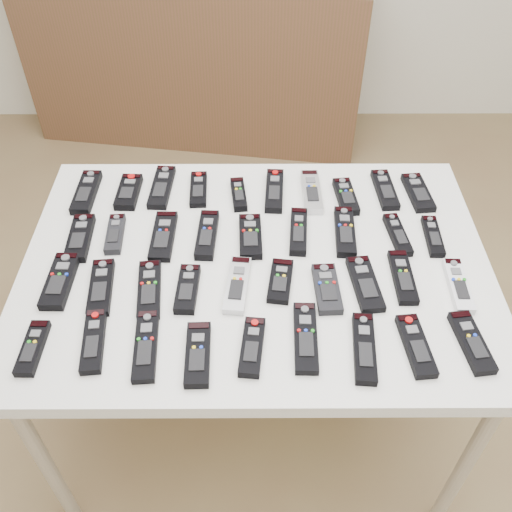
{
  "coord_description": "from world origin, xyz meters",
  "views": [
    {
      "loc": [
        -0.12,
        -1.11,
        1.87
      ],
      "look_at": [
        -0.12,
        -0.05,
        0.8
      ],
      "focal_mm": 40.0,
      "sensor_mm": 36.0,
      "label": 1
    }
  ],
  "objects_px": {
    "remote_5": "(274,191)",
    "remote_26": "(365,284)",
    "remote_18": "(433,236)",
    "remote_23": "(237,285)",
    "remote_6": "(311,192)",
    "remote_11": "(115,234)",
    "remote_9": "(418,193)",
    "remote_10": "(80,238)",
    "remote_8": "(385,190)",
    "remote_3": "(198,189)",
    "remote_12": "(163,236)",
    "table": "(256,276)",
    "remote_1": "(129,192)",
    "remote_16": "(345,232)",
    "remote_33": "(252,347)",
    "remote_14": "(250,236)",
    "remote_25": "(327,289)",
    "remote_31": "(146,346)",
    "remote_32": "(198,354)",
    "remote_19": "(60,281)",
    "remote_24": "(280,281)",
    "remote_17": "(398,235)",
    "remote_7": "(346,197)",
    "remote_30": "(94,341)",
    "remote_0": "(86,192)",
    "remote_4": "(239,194)",
    "remote_29": "(33,348)",
    "remote_36": "(416,346)",
    "remote_21": "(149,289)",
    "remote_15": "(298,231)",
    "remote_28": "(458,285)",
    "remote_37": "(472,342)",
    "remote_20": "(101,287)",
    "remote_13": "(207,235)",
    "remote_35": "(364,348)",
    "remote_22": "(187,289)",
    "remote_27": "(403,277)",
    "remote_2": "(162,187)",
    "remote_34": "(306,337)"
  },
  "relations": [
    {
      "from": "remote_15",
      "to": "remote_27",
      "type": "height_order",
      "value": "remote_15"
    },
    {
      "from": "remote_9",
      "to": "remote_10",
      "type": "xyz_separation_m",
      "value": [
        -0.98,
        -0.2,
        0.0
      ]
    },
    {
      "from": "remote_24",
      "to": "remote_29",
      "type": "distance_m",
      "value": 0.61
    },
    {
      "from": "remote_9",
      "to": "remote_23",
      "type": "bearing_deg",
      "value": -150.55
    },
    {
      "from": "remote_6",
      "to": "remote_11",
      "type": "bearing_deg",
      "value": -162.69
    },
    {
      "from": "remote_26",
      "to": "remote_32",
      "type": "xyz_separation_m",
      "value": [
        -0.41,
        -0.22,
        0.0
      ]
    },
    {
      "from": "table",
      "to": "remote_1",
      "type": "height_order",
      "value": "remote_1"
    },
    {
      "from": "remote_21",
      "to": "remote_33",
      "type": "relative_size",
      "value": 1.18
    },
    {
      "from": "remote_7",
      "to": "remote_14",
      "type": "distance_m",
      "value": 0.33
    },
    {
      "from": "remote_21",
      "to": "remote_15",
      "type": "bearing_deg",
      "value": 23.1
    },
    {
      "from": "remote_25",
      "to": "remote_14",
      "type": "bearing_deg",
      "value": 132.17
    },
    {
      "from": "remote_21",
      "to": "remote_25",
      "type": "distance_m",
      "value": 0.45
    },
    {
      "from": "remote_12",
      "to": "remote_34",
      "type": "xyz_separation_m",
      "value": [
        0.37,
        -0.35,
        0.0
      ]
    },
    {
      "from": "remote_2",
      "to": "remote_33",
      "type": "height_order",
      "value": "remote_33"
    },
    {
      "from": "remote_30",
      "to": "remote_32",
      "type": "height_order",
      "value": "remote_32"
    },
    {
      "from": "remote_18",
      "to": "remote_23",
      "type": "bearing_deg",
      "value": -159.14
    },
    {
      "from": "remote_1",
      "to": "remote_13",
      "type": "relative_size",
      "value": 0.83
    },
    {
      "from": "remote_29",
      "to": "remote_1",
      "type": "bearing_deg",
      "value": 78.04
    },
    {
      "from": "remote_6",
      "to": "remote_29",
      "type": "relative_size",
      "value": 1.26
    },
    {
      "from": "remote_1",
      "to": "remote_37",
      "type": "xyz_separation_m",
      "value": [
        0.88,
        -0.56,
        0.0
      ]
    },
    {
      "from": "remote_12",
      "to": "remote_37",
      "type": "height_order",
      "value": "remote_37"
    },
    {
      "from": "remote_16",
      "to": "remote_33",
      "type": "bearing_deg",
      "value": -120.11
    },
    {
      "from": "remote_7",
      "to": "remote_30",
      "type": "height_order",
      "value": "remote_7"
    },
    {
      "from": "remote_20",
      "to": "remote_21",
      "type": "height_order",
      "value": "remote_20"
    },
    {
      "from": "remote_13",
      "to": "remote_24",
      "type": "bearing_deg",
      "value": -38.33
    },
    {
      "from": "remote_3",
      "to": "remote_12",
      "type": "relative_size",
      "value": 0.83
    },
    {
      "from": "remote_16",
      "to": "remote_28",
      "type": "distance_m",
      "value": 0.33
    },
    {
      "from": "remote_0",
      "to": "remote_15",
      "type": "xyz_separation_m",
      "value": [
        0.63,
        -0.18,
        0.0
      ]
    },
    {
      "from": "remote_4",
      "to": "remote_7",
      "type": "relative_size",
      "value": 0.91
    },
    {
      "from": "remote_1",
      "to": "remote_35",
      "type": "height_order",
      "value": "same"
    },
    {
      "from": "remote_21",
      "to": "remote_35",
      "type": "distance_m",
      "value": 0.55
    },
    {
      "from": "remote_18",
      "to": "remote_8",
      "type": "bearing_deg",
      "value": 118.03
    },
    {
      "from": "remote_6",
      "to": "remote_31",
      "type": "relative_size",
      "value": 0.95
    },
    {
      "from": "remote_5",
      "to": "remote_13",
      "type": "bearing_deg",
      "value": -131.21
    },
    {
      "from": "remote_15",
      "to": "remote_9",
      "type": "bearing_deg",
      "value": 29.71
    },
    {
      "from": "remote_12",
      "to": "remote_36",
      "type": "relative_size",
      "value": 1.1
    },
    {
      "from": "remote_25",
      "to": "remote_9",
      "type": "bearing_deg",
      "value": 48.62
    },
    {
      "from": "remote_8",
      "to": "remote_37",
      "type": "distance_m",
      "value": 0.58
    },
    {
      "from": "remote_19",
      "to": "remote_24",
      "type": "xyz_separation_m",
      "value": [
        0.56,
        -0.0,
        -0.0
      ]
    },
    {
      "from": "remote_5",
      "to": "remote_26",
      "type": "xyz_separation_m",
      "value": [
        0.22,
        -0.38,
        -0.0
      ]
    },
    {
      "from": "remote_16",
      "to": "remote_17",
      "type": "relative_size",
      "value": 1.19
    },
    {
      "from": "remote_16",
      "to": "remote_33",
      "type": "height_order",
      "value": "same"
    },
    {
      "from": "remote_22",
      "to": "remote_30",
      "type": "distance_m",
      "value": 0.26
    },
    {
      "from": "remote_16",
      "to": "remote_32",
      "type": "relative_size",
      "value": 1.11
    },
    {
      "from": "remote_10",
      "to": "remote_14",
      "type": "distance_m",
      "value": 0.47
    },
    {
      "from": "remote_6",
      "to": "remote_31",
      "type": "height_order",
      "value": "remote_6"
    },
    {
      "from": "remote_17",
      "to": "remote_31",
      "type": "xyz_separation_m",
      "value": [
        -0.65,
        -0.37,
        -0.0
      ]
    },
    {
      "from": "remote_11",
      "to": "remote_37",
      "type": "height_order",
      "value": "remote_37"
    },
    {
      "from": "remote_24",
      "to": "remote_4",
      "type": "bearing_deg",
      "value": 115.72
    },
    {
      "from": "remote_0",
      "to": "remote_8",
      "type": "height_order",
      "value": "remote_0"
    }
  ]
}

